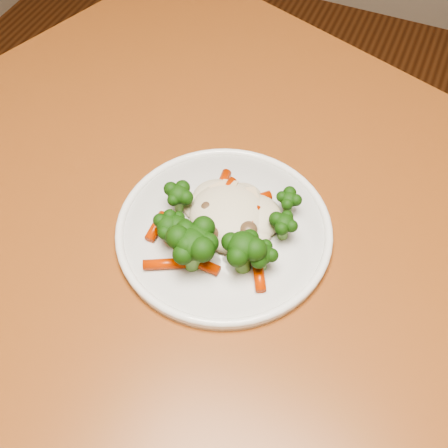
% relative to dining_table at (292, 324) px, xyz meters
% --- Properties ---
extents(dining_table, '(1.39, 1.15, 0.75)m').
position_rel_dining_table_xyz_m(dining_table, '(0.00, 0.00, 0.00)').
color(dining_table, '#944E22').
rests_on(dining_table, ground).
extents(plate, '(0.25, 0.25, 0.01)m').
position_rel_dining_table_xyz_m(plate, '(-0.11, 0.03, 0.10)').
color(plate, white).
rests_on(plate, dining_table).
extents(meal, '(0.17, 0.17, 0.05)m').
position_rel_dining_table_xyz_m(meal, '(-0.11, 0.01, 0.13)').
color(meal, beige).
rests_on(meal, plate).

